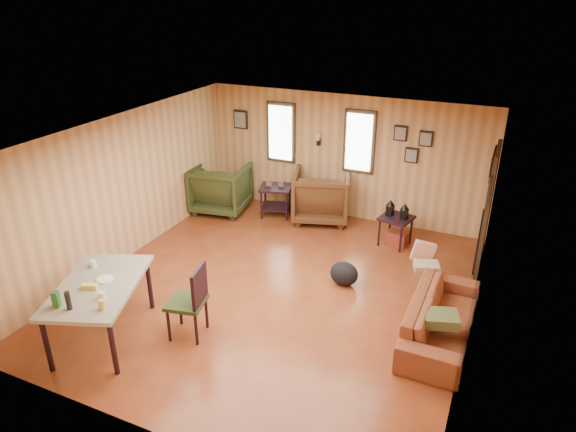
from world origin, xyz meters
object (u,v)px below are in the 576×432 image
object	(u,v)px
recliner_brown	(321,193)
side_table	(397,216)
dining_table	(98,290)
sofa	(442,312)
recliner_green	(221,186)
end_table	(276,196)

from	to	relation	value
recliner_brown	side_table	bearing A→B (deg)	145.92
dining_table	recliner_brown	bearing A→B (deg)	54.44
sofa	recliner_green	world-z (taller)	recliner_green
sofa	end_table	world-z (taller)	sofa
recliner_green	end_table	world-z (taller)	recliner_green
sofa	side_table	xyz separation A→B (m)	(-1.15, 2.34, 0.18)
recliner_brown	dining_table	size ratio (longest dim) A/B	0.60
dining_table	end_table	bearing A→B (deg)	64.75
recliner_green	side_table	size ratio (longest dim) A/B	1.29
sofa	recliner_brown	size ratio (longest dim) A/B	1.82
recliner_brown	side_table	size ratio (longest dim) A/B	1.31
sofa	recliner_green	size ratio (longest dim) A/B	1.85
recliner_green	dining_table	bearing A→B (deg)	91.06
recliner_brown	recliner_green	bearing A→B (deg)	-5.00
recliner_green	end_table	distance (m)	1.14
end_table	dining_table	size ratio (longest dim) A/B	0.42
recliner_brown	side_table	xyz separation A→B (m)	(1.58, -0.48, 0.02)
recliner_green	end_table	xyz separation A→B (m)	(1.11, 0.22, -0.11)
sofa	recliner_brown	distance (m)	3.93
sofa	dining_table	bearing A→B (deg)	114.86
recliner_green	end_table	size ratio (longest dim) A/B	1.41
recliner_green	dining_table	distance (m)	4.26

